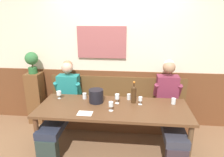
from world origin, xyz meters
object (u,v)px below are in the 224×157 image
(person_left_seat, at_px, (169,104))
(wine_bottle_green_tall, at_px, (134,94))
(wine_glass_near_bucket, at_px, (140,99))
(water_tumbler_center, at_px, (129,97))
(wine_glass_left_end, at_px, (111,105))
(person_right_seat, at_px, (63,102))
(potted_plant, at_px, (32,61))
(ice_bucket, at_px, (96,96))
(dining_table, at_px, (113,111))
(wine_glass_mid_right, at_px, (59,93))
(wall_bench, at_px, (117,113))
(water_tumbler_left, at_px, (173,101))
(water_tumbler_right, at_px, (85,96))
(wine_glass_by_bottle, at_px, (117,97))

(person_left_seat, bearing_deg, wine_bottle_green_tall, -164.92)
(wine_glass_near_bucket, xyz_separation_m, water_tumbler_center, (-0.18, 0.18, -0.04))
(wine_glass_left_end, height_order, water_tumbler_center, wine_glass_left_end)
(person_right_seat, distance_m, potted_plant, 1.01)
(person_left_seat, xyz_separation_m, water_tumbler_center, (-0.67, -0.04, 0.12))
(ice_bucket, bearing_deg, wine_glass_left_end, -46.38)
(wine_bottle_green_tall, bearing_deg, potted_plant, 164.27)
(wine_glass_near_bucket, height_order, potted_plant, potted_plant)
(wine_glass_left_end, relative_size, wine_glass_near_bucket, 1.12)
(wine_glass_near_bucket, bearing_deg, dining_table, -162.01)
(wine_bottle_green_tall, bearing_deg, wine_glass_mid_right, 178.05)
(wall_bench, height_order, person_left_seat, person_left_seat)
(dining_table, relative_size, water_tumbler_left, 24.33)
(dining_table, height_order, wine_glass_mid_right, wine_glass_mid_right)
(wine_glass_near_bucket, bearing_deg, person_right_seat, 171.49)
(water_tumbler_right, bearing_deg, potted_plant, 157.17)
(wine_bottle_green_tall, height_order, wine_glass_near_bucket, wine_bottle_green_tall)
(wall_bench, distance_m, water_tumbler_left, 1.15)
(person_left_seat, distance_m, water_tumbler_center, 0.68)
(dining_table, relative_size, potted_plant, 5.62)
(wall_bench, height_order, water_tumbler_center, wall_bench)
(water_tumbler_left, bearing_deg, wine_glass_near_bucket, -171.86)
(wine_glass_by_bottle, xyz_separation_m, water_tumbler_right, (-0.55, 0.13, -0.06))
(dining_table, bearing_deg, wall_bench, 90.00)
(person_right_seat, bearing_deg, wine_glass_near_bucket, -8.51)
(water_tumbler_center, bearing_deg, wall_bench, 120.82)
(dining_table, bearing_deg, water_tumbler_left, 12.60)
(wall_bench, distance_m, wine_glass_by_bottle, 0.78)
(person_left_seat, bearing_deg, water_tumbler_right, -176.58)
(wine_glass_left_end, bearing_deg, wine_bottle_green_tall, 44.91)
(dining_table, distance_m, wine_glass_by_bottle, 0.23)
(dining_table, relative_size, wine_glass_mid_right, 17.72)
(wine_glass_mid_right, bearing_deg, wine_glass_by_bottle, -5.55)
(wine_glass_by_bottle, distance_m, potted_plant, 1.78)
(person_left_seat, relative_size, water_tumbler_right, 13.78)
(wine_glass_near_bucket, bearing_deg, water_tumbler_left, 8.14)
(ice_bucket, xyz_separation_m, wine_glass_by_bottle, (0.33, -0.01, 0.00))
(dining_table, distance_m, water_tumbler_center, 0.40)
(ice_bucket, height_order, wine_bottle_green_tall, wine_bottle_green_tall)
(water_tumbler_left, xyz_separation_m, potted_plant, (-2.51, 0.52, 0.47))
(person_right_seat, distance_m, ice_bucket, 0.67)
(wine_bottle_green_tall, distance_m, wine_glass_near_bucket, 0.13)
(wine_glass_left_end, relative_size, water_tumbler_right, 1.45)
(water_tumbler_center, xyz_separation_m, potted_plant, (-1.81, 0.41, 0.47))
(water_tumbler_center, bearing_deg, person_right_seat, 179.04)
(person_left_seat, bearing_deg, wall_bench, 159.21)
(wine_glass_by_bottle, height_order, water_tumbler_left, wine_glass_by_bottle)
(wine_glass_left_end, height_order, potted_plant, potted_plant)
(wall_bench, bearing_deg, potted_plant, 178.75)
(ice_bucket, bearing_deg, water_tumbler_center, 17.47)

